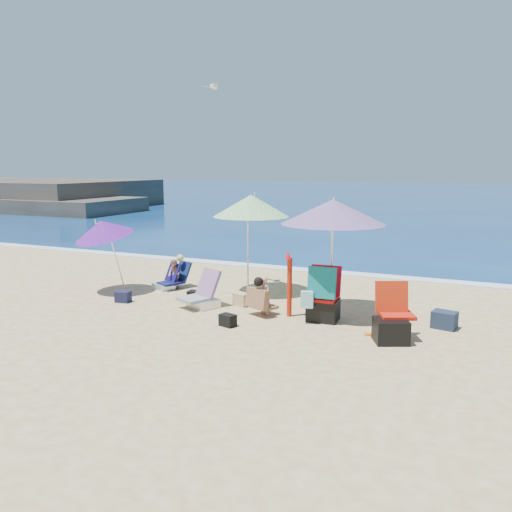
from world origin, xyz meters
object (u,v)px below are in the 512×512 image
at_px(person_left, 176,274).
at_px(camp_chair_left, 392,324).
at_px(umbrella_blue, 102,229).
at_px(chair_navy, 167,282).
at_px(chair_rainbow, 202,297).
at_px(seagull, 214,87).
at_px(umbrella_striped, 251,206).
at_px(person_center, 262,296).
at_px(umbrella_turquoise, 333,212).
at_px(camp_chair_right, 322,301).
at_px(furled_umbrella, 289,281).

bearing_deg(person_left, camp_chair_left, -18.31).
distance_m(umbrella_blue, chair_navy, 1.97).
height_order(chair_rainbow, seagull, seagull).
bearing_deg(umbrella_striped, person_center, -59.08).
bearing_deg(seagull, chair_navy, -142.03).
height_order(umbrella_turquoise, seagull, seagull).
height_order(person_left, seagull, seagull).
bearing_deg(person_left, umbrella_striped, 10.61).
bearing_deg(person_left, chair_navy, -139.21).
height_order(camp_chair_left, person_left, camp_chair_left).
height_order(umbrella_striped, person_center, umbrella_striped).
relative_size(umbrella_turquoise, camp_chair_left, 2.55).
xyz_separation_m(umbrella_turquoise, umbrella_blue, (-5.38, -0.33, -0.55)).
xyz_separation_m(person_left, seagull, (0.79, 0.60, 4.40)).
distance_m(umbrella_blue, person_center, 4.29).
bearing_deg(chair_navy, camp_chair_right, -13.24).
bearing_deg(person_center, umbrella_blue, 176.52).
height_order(chair_rainbow, person_left, person_left).
bearing_deg(furled_umbrella, umbrella_turquoise, 31.42).
xyz_separation_m(umbrella_striped, person_left, (-1.86, -0.35, -1.68)).
bearing_deg(chair_navy, furled_umbrella, -15.64).
bearing_deg(camp_chair_left, camp_chair_right, 154.74).
bearing_deg(umbrella_turquoise, chair_rainbow, -168.75).
bearing_deg(umbrella_turquoise, umbrella_blue, -176.48).
distance_m(chair_rainbow, seagull, 4.95).
distance_m(umbrella_turquoise, person_center, 2.18).
distance_m(umbrella_turquoise, camp_chair_right, 1.73).
relative_size(umbrella_turquoise, chair_rainbow, 2.70).
height_order(furled_umbrella, camp_chair_left, furled_umbrella).
xyz_separation_m(furled_umbrella, chair_navy, (-3.51, 0.98, -0.56)).
relative_size(camp_chair_right, seagull, 1.75).
bearing_deg(umbrella_blue, camp_chair_right, -1.29).
bearing_deg(umbrella_blue, chair_rainbow, -4.08).
height_order(furled_umbrella, person_left, furled_umbrella).
xyz_separation_m(chair_rainbow, person_center, (1.39, -0.06, 0.18)).
xyz_separation_m(chair_navy, person_left, (0.17, 0.15, 0.20)).
height_order(umbrella_striped, camp_chair_right, umbrella_striped).
bearing_deg(camp_chair_left, umbrella_turquoise, 140.87).
relative_size(chair_rainbow, seagull, 1.49).
height_order(chair_rainbow, camp_chair_left, camp_chair_left).
bearing_deg(person_left, seagull, 37.33).
bearing_deg(person_left, umbrella_turquoise, -9.54).
distance_m(umbrella_turquoise, umbrella_blue, 5.42).
xyz_separation_m(umbrella_blue, chair_navy, (1.14, 0.87, -1.35)).
height_order(chair_navy, person_left, person_left).
bearing_deg(camp_chair_right, chair_rainbow, -178.34).
distance_m(camp_chair_left, camp_chair_right, 1.57).
bearing_deg(furled_umbrella, camp_chair_left, -17.74).
distance_m(umbrella_striped, camp_chair_right, 3.11).
bearing_deg(chair_rainbow, person_left, 139.75).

